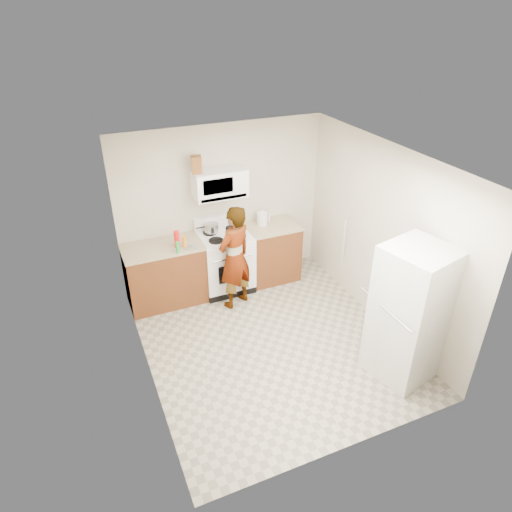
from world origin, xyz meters
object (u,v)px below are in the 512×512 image
fridge (410,313)px  kettle (262,219)px  person (235,258)px  saucepan (211,228)px  microwave (219,183)px  gas_range (225,261)px

fridge → kettle: bearing=90.7°
person → saucepan: bearing=-101.0°
person → saucepan: 0.66m
fridge → microwave: bearing=102.8°
microwave → person: microwave is taller
microwave → fridge: size_ratio=0.45×
person → fridge: size_ratio=0.93×
gas_range → microwave: (0.00, 0.13, 1.21)m
kettle → saucepan: size_ratio=0.95×
kettle → saucepan: 0.81m
microwave → saucepan: (-0.16, 0.01, -0.69)m
gas_range → fridge: fridge is taller
gas_range → microwave: microwave is taller
gas_range → kettle: bearing=7.4°
gas_range → person: size_ratio=0.72×
microwave → fridge: bearing=-63.6°
microwave → saucepan: 0.71m
gas_range → microwave: size_ratio=1.49×
fridge → saucepan: (-1.49, 2.70, 0.16)m
gas_range → kettle: 0.86m
kettle → saucepan: (-0.81, 0.05, -0.02)m
fridge → saucepan: size_ratio=7.97×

